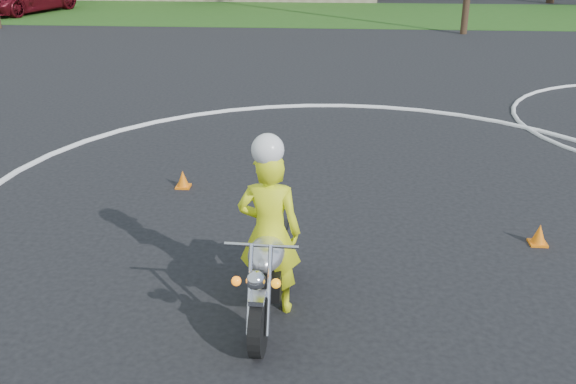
{
  "coord_description": "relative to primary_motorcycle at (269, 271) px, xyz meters",
  "views": [
    {
      "loc": [
        -0.17,
        -6.54,
        4.15
      ],
      "look_at": [
        -0.73,
        0.76,
        1.1
      ],
      "focal_mm": 40.0,
      "sensor_mm": 36.0,
      "label": 1
    }
  ],
  "objects": [
    {
      "name": "ground",
      "position": [
        0.87,
        0.28,
        -0.56
      ],
      "size": [
        120.0,
        120.0,
        0.0
      ],
      "primitive_type": "plane",
      "color": "black",
      "rests_on": "ground"
    },
    {
      "name": "grass_strip",
      "position": [
        0.87,
        27.28,
        -0.55
      ],
      "size": [
        120.0,
        10.0,
        0.02
      ],
      "primitive_type": "cube",
      "color": "#1E4714",
      "rests_on": "ground"
    },
    {
      "name": "course_markings",
      "position": [
        3.04,
        4.63,
        -0.55
      ],
      "size": [
        19.05,
        19.05,
        0.12
      ],
      "color": "silver",
      "rests_on": "ground"
    },
    {
      "name": "primary_motorcycle",
      "position": [
        0.0,
        0.0,
        0.0
      ],
      "size": [
        0.77,
        2.2,
        1.16
      ],
      "rotation": [
        0.0,
        0.0,
        -0.04
      ],
      "color": "black",
      "rests_on": "ground"
    },
    {
      "name": "rider_primary_grp",
      "position": [
        -0.0,
        0.14,
        0.47
      ],
      "size": [
        0.73,
        0.49,
        2.15
      ],
      "rotation": [
        0.0,
        0.0,
        -0.04
      ],
      "color": "#E5F119",
      "rests_on": "ground"
    }
  ]
}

